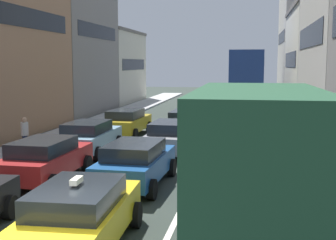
% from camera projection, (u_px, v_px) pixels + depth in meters
% --- Properties ---
extents(sidewalk_left, '(2.60, 64.00, 0.14)m').
position_uv_depth(sidewalk_left, '(88.00, 126.00, 28.89)').
color(sidewalk_left, '#ADADAD').
rests_on(sidewalk_left, ground).
extents(lane_stripe_left, '(0.16, 60.00, 0.01)m').
position_uv_depth(lane_stripe_left, '(164.00, 129.00, 28.00)').
color(lane_stripe_left, silver).
rests_on(lane_stripe_left, ground).
extents(lane_stripe_right, '(0.16, 60.00, 0.01)m').
position_uv_depth(lane_stripe_right, '(219.00, 130.00, 27.39)').
color(lane_stripe_right, silver).
rests_on(lane_stripe_right, ground).
extents(building_row_left, '(7.20, 43.90, 12.28)m').
position_uv_depth(building_row_left, '(21.00, 45.00, 30.66)').
color(building_row_left, '#9E7556').
rests_on(building_row_left, ground).
extents(removalist_box_truck, '(2.78, 7.73, 3.58)m').
position_uv_depth(removalist_box_truck, '(256.00, 161.00, 9.72)').
color(removalist_box_truck, navy).
rests_on(removalist_box_truck, ground).
extents(taxi_centre_lane_front, '(2.21, 4.37, 1.66)m').
position_uv_depth(taxi_centre_lane_front, '(80.00, 215.00, 9.75)').
color(taxi_centre_lane_front, yellow).
rests_on(taxi_centre_lane_front, ground).
extents(sedan_centre_lane_second, '(2.18, 4.36, 1.49)m').
position_uv_depth(sedan_centre_lane_second, '(136.00, 162.00, 14.91)').
color(sedan_centre_lane_second, '#194C8C').
rests_on(sedan_centre_lane_second, ground).
extents(wagon_left_lane_second, '(2.12, 4.33, 1.49)m').
position_uv_depth(wagon_left_lane_second, '(45.00, 159.00, 15.50)').
color(wagon_left_lane_second, '#A51E1E').
rests_on(wagon_left_lane_second, ground).
extents(hatchback_centre_lane_third, '(2.15, 4.35, 1.49)m').
position_uv_depth(hatchback_centre_lane_third, '(171.00, 136.00, 20.20)').
color(hatchback_centre_lane_third, gray).
rests_on(hatchback_centre_lane_third, ground).
extents(sedan_left_lane_third, '(2.08, 4.31, 1.49)m').
position_uv_depth(sedan_left_lane_third, '(89.00, 137.00, 20.14)').
color(sedan_left_lane_third, '#759EB7').
rests_on(sedan_left_lane_third, ground).
extents(coupe_centre_lane_fourth, '(2.18, 4.36, 1.49)m').
position_uv_depth(coupe_centre_lane_fourth, '(187.00, 123.00, 24.86)').
color(coupe_centre_lane_fourth, '#19592D').
rests_on(coupe_centre_lane_fourth, ground).
extents(sedan_left_lane_fourth, '(2.19, 4.36, 1.49)m').
position_uv_depth(sedan_left_lane_fourth, '(126.00, 122.00, 25.33)').
color(sedan_left_lane_fourth, '#B29319').
rests_on(sedan_left_lane_fourth, ground).
extents(sedan_centre_lane_fifth, '(2.30, 4.41, 1.49)m').
position_uv_depth(sedan_centre_lane_fifth, '(194.00, 112.00, 30.24)').
color(sedan_centre_lane_fifth, beige).
rests_on(sedan_centre_lane_fifth, ground).
extents(sedan_right_lane_behind_truck, '(2.30, 4.41, 1.49)m').
position_uv_depth(sedan_right_lane_behind_truck, '(243.00, 151.00, 16.92)').
color(sedan_right_lane_behind_truck, silver).
rests_on(sedan_right_lane_behind_truck, ground).
extents(wagon_right_lane_far, '(2.07, 4.31, 1.49)m').
position_uv_depth(wagon_right_lane_far, '(248.00, 132.00, 21.66)').
color(wagon_right_lane_far, black).
rests_on(wagon_right_lane_far, ground).
extents(bus_mid_queue_primary, '(2.85, 10.52, 5.06)m').
position_uv_depth(bus_mid_queue_primary, '(247.00, 78.00, 37.26)').
color(bus_mid_queue_primary, navy).
rests_on(bus_mid_queue_primary, ground).
extents(pedestrian_near_kerb, '(0.34, 0.54, 1.66)m').
position_uv_depth(pedestrian_near_kerb, '(25.00, 133.00, 20.34)').
color(pedestrian_near_kerb, '#262D47').
rests_on(pedestrian_near_kerb, ground).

